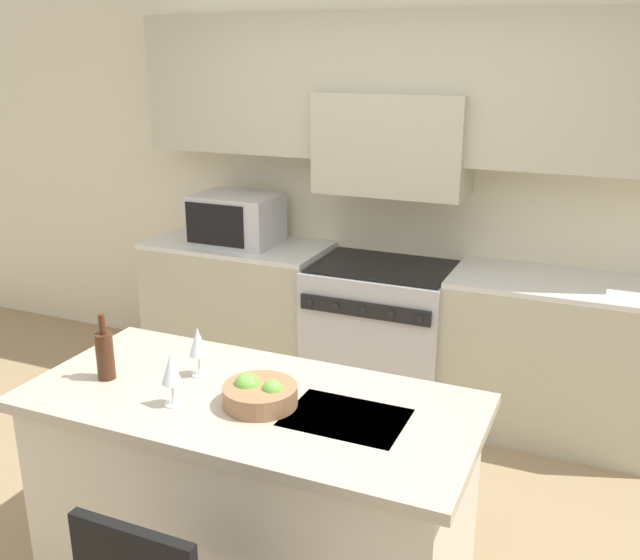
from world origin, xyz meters
TOP-DOWN VIEW (x-y plane):
  - ground_plane at (0.00, 0.00)m, footprint 10.00×10.00m
  - back_cabinetry at (0.00, 1.93)m, footprint 10.00×0.46m
  - back_counter at (-0.00, 1.68)m, footprint 3.32×0.62m
  - range_stove at (-0.00, 1.65)m, footprint 0.87×0.70m
  - microwave at (-1.04, 1.67)m, footprint 0.55×0.41m
  - kitchen_island at (0.06, -0.17)m, footprint 1.80×0.84m
  - wine_bottle at (-0.56, -0.26)m, footprint 0.07×0.07m
  - wine_glass_near at (-0.17, -0.34)m, footprint 0.08×0.08m
  - wine_glass_far at (-0.22, -0.08)m, footprint 0.08×0.08m
  - fruit_bowl at (0.13, -0.21)m, footprint 0.29×0.29m

SIDE VIEW (x-z plane):
  - ground_plane at x=0.00m, z-range 0.00..0.00m
  - kitchen_island at x=0.06m, z-range 0.00..0.90m
  - range_stove at x=0.00m, z-range 0.00..0.92m
  - back_counter at x=0.00m, z-range 0.00..0.95m
  - fruit_bowl at x=0.13m, z-range 0.88..1.00m
  - wine_bottle at x=-0.56m, z-range 0.86..1.14m
  - wine_glass_near at x=-0.17m, z-range 0.93..1.14m
  - wine_glass_far at x=-0.22m, z-range 0.93..1.14m
  - microwave at x=-1.04m, z-range 0.95..1.28m
  - back_cabinetry at x=0.00m, z-range 0.24..2.94m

